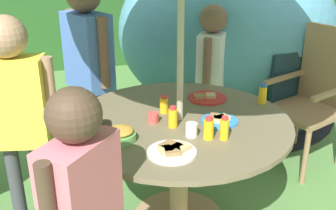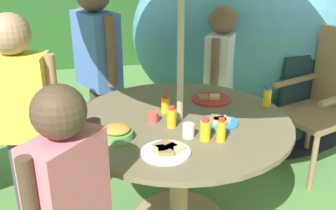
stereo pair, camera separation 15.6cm
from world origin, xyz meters
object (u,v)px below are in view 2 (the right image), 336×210
at_px(plate_center_back, 211,99).
at_px(juice_bottle_near_left, 165,104).
at_px(dome_tent, 243,31).
at_px(child_in_white_shirt, 221,64).
at_px(child_in_yellow_shirt, 19,98).
at_px(cup_near, 189,130).
at_px(snack_bowl, 117,133).
at_px(juice_bottle_near_right, 267,97).
at_px(plate_back_edge, 219,121).
at_px(child_in_pink_shirt, 68,190).
at_px(garden_table, 179,146).
at_px(juice_bottle_far_right, 205,130).
at_px(juice_bottle_mid_left, 172,117).
at_px(plate_center_front, 166,151).
at_px(juice_bottle_far_left, 221,130).
at_px(cup_far, 153,117).
at_px(wooden_chair, 327,97).
at_px(child_in_blue_shirt, 97,50).

height_order(plate_center_back, juice_bottle_near_left, juice_bottle_near_left).
relative_size(dome_tent, child_in_white_shirt, 2.23).
xyz_separation_m(child_in_yellow_shirt, cup_near, (0.86, -0.41, -0.09)).
height_order(snack_bowl, juice_bottle_near_right, juice_bottle_near_right).
height_order(snack_bowl, plate_back_edge, snack_bowl).
xyz_separation_m(dome_tent, child_in_pink_shirt, (-1.64, -2.30, -0.06)).
xyz_separation_m(garden_table, juice_bottle_far_right, (0.07, -0.26, 0.22)).
bearing_deg(juice_bottle_mid_left, plate_center_front, -107.82).
xyz_separation_m(snack_bowl, juice_bottle_far_right, (0.43, -0.11, 0.02)).
distance_m(child_in_white_shirt, juice_bottle_far_left, 1.11).
relative_size(juice_bottle_near_left, juice_bottle_mid_left, 0.92).
height_order(dome_tent, plate_back_edge, dome_tent).
height_order(plate_center_back, juice_bottle_mid_left, juice_bottle_mid_left).
relative_size(juice_bottle_near_left, cup_far, 1.79).
height_order(wooden_chair, plate_center_back, wooden_chair).
bearing_deg(juice_bottle_far_left, juice_bottle_near_right, 41.61).
height_order(child_in_yellow_shirt, plate_back_edge, child_in_yellow_shirt).
xyz_separation_m(child_in_yellow_shirt, juice_bottle_mid_left, (0.80, -0.28, -0.07)).
xyz_separation_m(child_in_pink_shirt, cup_near, (0.59, 0.43, -0.02)).
bearing_deg(child_in_yellow_shirt, juice_bottle_far_left, -13.12).
bearing_deg(child_in_yellow_shirt, plate_center_front, -24.86).
xyz_separation_m(plate_back_edge, juice_bottle_near_right, (0.36, 0.18, 0.05)).
distance_m(child_in_yellow_shirt, juice_bottle_far_left, 1.12).
height_order(juice_bottle_near_left, juice_bottle_mid_left, juice_bottle_mid_left).
xyz_separation_m(plate_center_back, cup_far, (-0.42, -0.24, 0.02)).
height_order(dome_tent, plate_center_back, dome_tent).
relative_size(child_in_blue_shirt, child_in_pink_shirt, 1.20).
height_order(dome_tent, juice_bottle_near_right, dome_tent).
bearing_deg(snack_bowl, plate_center_front, -42.72).
distance_m(child_in_blue_shirt, juice_bottle_near_left, 0.83).
relative_size(wooden_chair, juice_bottle_far_right, 8.79).
distance_m(child_in_blue_shirt, snack_bowl, 1.03).
height_order(child_in_yellow_shirt, plate_center_back, child_in_yellow_shirt).
distance_m(child_in_white_shirt, snack_bowl, 1.26).
bearing_deg(juice_bottle_far_right, child_in_yellow_shirt, 153.63).
distance_m(wooden_chair, dome_tent, 1.25).
relative_size(child_in_blue_shirt, plate_center_back, 5.87).
bearing_deg(child_in_yellow_shirt, juice_bottle_near_right, 8.33).
distance_m(child_in_yellow_shirt, snack_bowl, 0.62).
bearing_deg(wooden_chair, plate_back_edge, -82.23).
relative_size(garden_table, child_in_blue_shirt, 0.89).
height_order(juice_bottle_far_left, juice_bottle_mid_left, juice_bottle_far_left).
bearing_deg(wooden_chair, child_in_blue_shirt, -124.04).
distance_m(snack_bowl, plate_center_back, 0.75).
bearing_deg(snack_bowl, wooden_chair, 20.82).
distance_m(juice_bottle_mid_left, cup_near, 0.15).
bearing_deg(juice_bottle_mid_left, garden_table, 51.00).
xyz_separation_m(juice_bottle_far_left, cup_far, (-0.29, 0.30, -0.03)).
relative_size(juice_bottle_near_right, cup_far, 2.02).
xyz_separation_m(child_in_yellow_shirt, snack_bowl, (0.50, -0.36, -0.09)).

